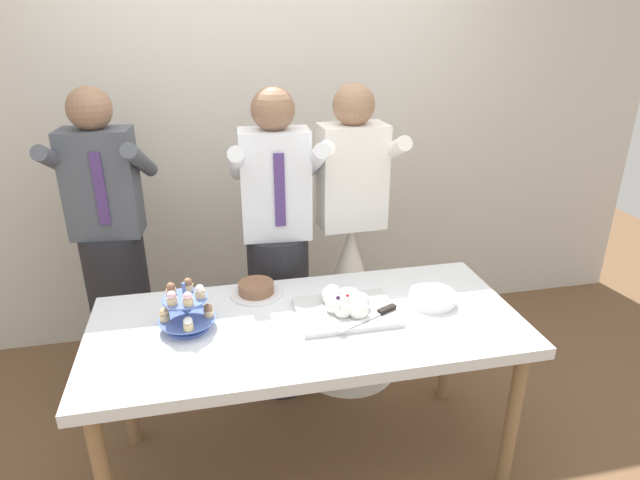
# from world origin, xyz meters

# --- Properties ---
(ground_plane) EXTENTS (8.00, 8.00, 0.00)m
(ground_plane) POSITION_xyz_m (0.00, 0.00, 0.00)
(ground_plane) COLOR brown
(rear_wall) EXTENTS (5.20, 0.10, 2.90)m
(rear_wall) POSITION_xyz_m (0.00, 1.37, 1.45)
(rear_wall) COLOR beige
(rear_wall) RESTS_ON ground_plane
(dessert_table) EXTENTS (1.80, 0.80, 0.78)m
(dessert_table) POSITION_xyz_m (0.00, 0.00, 0.70)
(dessert_table) COLOR silver
(dessert_table) RESTS_ON ground_plane
(cupcake_stand) EXTENTS (0.23, 0.23, 0.21)m
(cupcake_stand) POSITION_xyz_m (-0.49, 0.05, 0.86)
(cupcake_stand) COLOR #4C66B2
(cupcake_stand) RESTS_ON dessert_table
(main_cake_tray) EXTENTS (0.42, 0.33, 0.12)m
(main_cake_tray) POSITION_xyz_m (0.17, 0.02, 0.82)
(main_cake_tray) COLOR silver
(main_cake_tray) RESTS_ON dessert_table
(plate_stack) EXTENTS (0.21, 0.20, 0.05)m
(plate_stack) POSITION_xyz_m (0.57, 0.03, 0.80)
(plate_stack) COLOR white
(plate_stack) RESTS_ON dessert_table
(round_cake) EXTENTS (0.24, 0.24, 0.06)m
(round_cake) POSITION_xyz_m (-0.19, 0.28, 0.80)
(round_cake) COLOR white
(round_cake) RESTS_ON dessert_table
(person_groom) EXTENTS (0.48, 0.51, 1.66)m
(person_groom) POSITION_xyz_m (-0.04, 0.62, 0.75)
(person_groom) COLOR #232328
(person_groom) RESTS_ON ground_plane
(person_bride) EXTENTS (0.56, 0.56, 1.66)m
(person_bride) POSITION_xyz_m (0.37, 0.67, 0.58)
(person_bride) COLOR white
(person_bride) RESTS_ON ground_plane
(person_guest) EXTENTS (0.50, 0.52, 1.66)m
(person_guest) POSITION_xyz_m (-0.88, 0.82, 0.75)
(person_guest) COLOR #232328
(person_guest) RESTS_ON ground_plane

